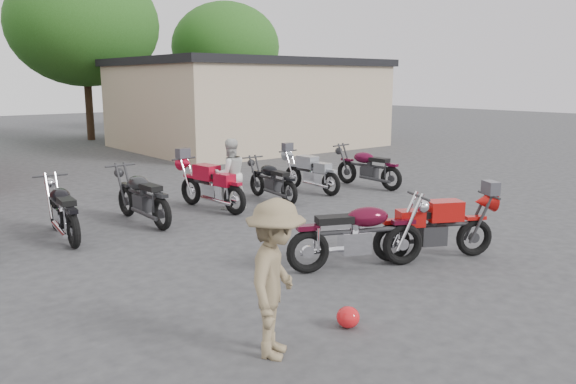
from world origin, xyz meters
TOP-DOWN VIEW (x-y plane):
  - ground at (0.00, 0.00)m, footprint 90.00×90.00m
  - stucco_building at (8.50, 15.00)m, footprint 10.00×8.00m
  - tree_2 at (4.00, 22.00)m, footprint 7.04×7.04m
  - tree_3 at (12.00, 22.00)m, footprint 6.08×6.08m
  - vintage_motorcycle at (0.14, 0.29)m, footprint 2.27×1.56m
  - sportbike at (1.49, -0.16)m, footprint 2.10×1.53m
  - helmet at (-1.50, -1.10)m, footprint 0.36×0.36m
  - person_light at (0.92, 5.04)m, footprint 0.91×0.78m
  - person_tan at (-2.59, -1.09)m, footprint 1.26×1.20m
  - row_bike_2 at (-2.84, 4.99)m, footprint 0.89×2.12m
  - row_bike_3 at (-1.20, 5.14)m, footprint 0.76×2.14m
  - row_bike_4 at (0.54, 5.29)m, footprint 1.00×2.18m
  - row_bike_5 at (2.22, 5.19)m, footprint 0.73×1.92m
  - row_bike_6 at (3.66, 5.39)m, footprint 0.73×1.98m
  - row_bike_7 at (5.32, 4.90)m, footprint 0.88×2.15m

SIDE VIEW (x-z plane):
  - ground at x=0.00m, z-range 0.00..0.00m
  - helmet at x=-1.50m, z-range 0.00..0.26m
  - row_bike_5 at x=2.22m, z-range 0.00..1.10m
  - row_bike_6 at x=3.66m, z-range 0.00..1.13m
  - sportbike at x=1.49m, z-range 0.00..1.17m
  - row_bike_2 at x=-2.84m, z-range 0.00..1.19m
  - row_bike_7 at x=5.32m, z-range 0.00..1.22m
  - row_bike_4 at x=0.54m, z-range 0.00..1.22m
  - row_bike_3 at x=-1.20m, z-range 0.00..1.23m
  - vintage_motorcycle at x=0.14m, z-range 0.00..1.26m
  - person_light at x=0.92m, z-range 0.00..1.61m
  - person_tan at x=-2.59m, z-range 0.00..1.71m
  - stucco_building at x=8.50m, z-range 0.00..3.50m
  - tree_3 at x=12.00m, z-range 0.00..7.60m
  - tree_2 at x=4.00m, z-range 0.00..8.80m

